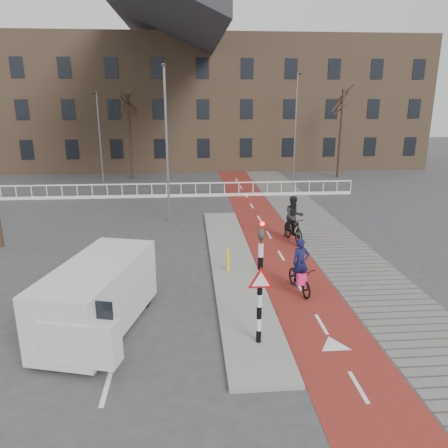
{
  "coord_description": "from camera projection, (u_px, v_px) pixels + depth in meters",
  "views": [
    {
      "loc": [
        -2.42,
        -12.61,
        6.67
      ],
      "look_at": [
        -1.0,
        5.0,
        1.5
      ],
      "focal_mm": 35.0,
      "sensor_mm": 36.0,
      "label": 1
    }
  ],
  "objects": [
    {
      "name": "streetlight_near",
      "position": [
        167.0,
        147.0,
        23.01
      ],
      "size": [
        0.12,
        0.12,
        8.27
      ],
      "primitive_type": "cylinder",
      "color": "slate",
      "rests_on": "ground"
    },
    {
      "name": "sidewalk",
      "position": [
        312.0,
        222.0,
        24.02
      ],
      "size": [
        3.0,
        60.0,
        0.01
      ],
      "primitive_type": "cube",
      "color": "slate",
      "rests_on": "ground"
    },
    {
      "name": "streetlight_left",
      "position": [
        100.0,
        137.0,
        34.89
      ],
      "size": [
        0.12,
        0.12,
        7.04
      ],
      "primitive_type": "cylinder",
      "color": "slate",
      "rests_on": "ground"
    },
    {
      "name": "tree_right",
      "position": [
        341.0,
        134.0,
        36.51
      ],
      "size": [
        0.24,
        0.24,
        7.27
      ],
      "primitive_type": "cylinder",
      "color": "black",
      "rests_on": "ground"
    },
    {
      "name": "van",
      "position": [
        98.0,
        296.0,
        12.76
      ],
      "size": [
        3.06,
        5.09,
        2.05
      ],
      "rotation": [
        0.0,
        0.0,
        -0.26
      ],
      "color": "silver",
      "rests_on": "ground"
    },
    {
      "name": "cyclist_far",
      "position": [
        294.0,
        223.0,
        20.6
      ],
      "size": [
        1.08,
        2.17,
        2.22
      ],
      "rotation": [
        0.0,
        0.0,
        0.18
      ],
      "color": "black",
      "rests_on": "bike_lane"
    },
    {
      "name": "bike_lane",
      "position": [
        262.0,
        224.0,
        23.81
      ],
      "size": [
        2.5,
        60.0,
        0.01
      ],
      "primitive_type": "cube",
      "color": "maroon",
      "rests_on": "ground"
    },
    {
      "name": "curb_island",
      "position": [
        233.0,
        264.0,
        17.88
      ],
      "size": [
        1.8,
        16.0,
        0.12
      ],
      "primitive_type": "cube",
      "color": "gray",
      "rests_on": "ground"
    },
    {
      "name": "ground",
      "position": [
        267.0,
        311.0,
        14.13
      ],
      "size": [
        120.0,
        120.0,
        0.0
      ],
      "primitive_type": "plane",
      "color": "#38383A",
      "rests_on": "ground"
    },
    {
      "name": "townhouse_row",
      "position": [
        181.0,
        84.0,
        42.31
      ],
      "size": [
        46.0,
        10.0,
        15.9
      ],
      "color": "#7F6047",
      "rests_on": "ground"
    },
    {
      "name": "traffic_signal",
      "position": [
        260.0,
        280.0,
        11.59
      ],
      "size": [
        0.8,
        0.8,
        3.68
      ],
      "color": "black",
      "rests_on": "curb_island"
    },
    {
      "name": "cyclist_near",
      "position": [
        300.0,
        274.0,
        15.36
      ],
      "size": [
        0.93,
        1.93,
        1.94
      ],
      "rotation": [
        0.0,
        0.0,
        0.16
      ],
      "color": "black",
      "rests_on": "bike_lane"
    },
    {
      "name": "tree_mid",
      "position": [
        130.0,
        137.0,
        35.92
      ],
      "size": [
        0.26,
        0.26,
        6.92
      ],
      "primitive_type": "cylinder",
      "color": "black",
      "rests_on": "ground"
    },
    {
      "name": "railing",
      "position": [
        152.0,
        193.0,
        29.92
      ],
      "size": [
        28.0,
        0.1,
        0.99
      ],
      "color": "silver",
      "rests_on": "ground"
    },
    {
      "name": "bollard",
      "position": [
        228.0,
        260.0,
        16.96
      ],
      "size": [
        0.12,
        0.12,
        0.88
      ],
      "primitive_type": "cylinder",
      "color": "yellow",
      "rests_on": "curb_island"
    },
    {
      "name": "streetlight_right",
      "position": [
        295.0,
        126.0,
        36.63
      ],
      "size": [
        0.12,
        0.12,
        8.54
      ],
      "primitive_type": "cylinder",
      "color": "slate",
      "rests_on": "ground"
    }
  ]
}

